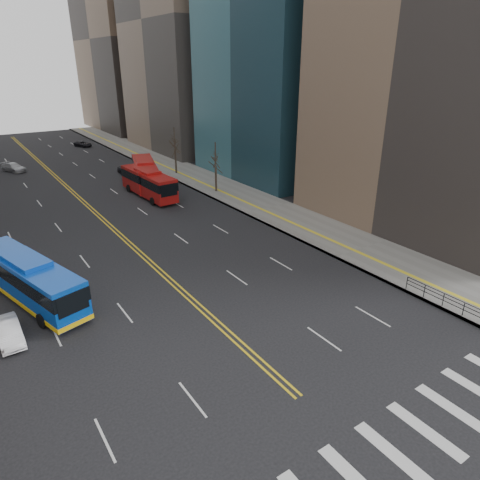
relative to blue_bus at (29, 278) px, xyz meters
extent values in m
plane|color=black|center=(9.64, -23.33, -1.83)|extent=(220.00, 220.00, 0.00)
cube|color=slate|center=(27.14, 21.67, -1.75)|extent=(7.00, 130.00, 0.15)
cube|color=silver|center=(10.82, -23.33, -1.82)|extent=(0.70, 4.00, 0.01)
cube|color=silver|center=(13.19, -23.33, -1.82)|extent=(0.70, 4.00, 0.01)
cube|color=silver|center=(15.55, -23.33, -1.82)|extent=(0.70, 4.00, 0.01)
cube|color=silver|center=(17.91, -23.33, -1.82)|extent=(0.70, 4.00, 0.01)
cube|color=gold|center=(9.44, 31.67, -1.82)|extent=(0.15, 100.00, 0.01)
cube|color=gold|center=(9.84, 31.67, -1.82)|extent=(0.15, 100.00, 0.01)
cube|color=#776252|center=(39.64, 47.67, 21.17)|extent=(20.00, 26.00, 46.00)
cube|color=brown|center=(38.64, 79.67, 19.17)|extent=(18.00, 30.00, 42.00)
cube|color=black|center=(23.94, -17.33, -0.68)|extent=(0.04, 6.00, 0.04)
cylinder|color=black|center=(23.94, -18.83, -1.18)|extent=(0.06, 0.06, 1.00)
cylinder|color=black|center=(23.94, -17.33, -1.18)|extent=(0.06, 0.06, 1.00)
cylinder|color=black|center=(23.94, -15.83, -1.18)|extent=(0.06, 0.06, 1.00)
cylinder|color=black|center=(23.94, -14.33, -1.18)|extent=(0.06, 0.06, 1.00)
cylinder|color=black|center=(25.64, 16.67, -0.08)|extent=(0.28, 0.28, 3.50)
cylinder|color=black|center=(25.64, 28.67, 0.05)|extent=(0.28, 0.28, 3.75)
cube|color=#0B40AD|center=(0.00, 0.00, -0.06)|extent=(5.64, 12.17, 2.84)
cube|color=black|center=(0.00, 0.00, 0.50)|extent=(5.70, 12.21, 1.02)
cube|color=#0B40AD|center=(0.00, 0.00, 1.46)|extent=(3.05, 4.56, 0.40)
cube|color=yellow|center=(0.00, 0.00, -1.28)|extent=(5.70, 12.21, 0.35)
cylinder|color=black|center=(-0.16, -4.02, -1.33)|extent=(0.56, 1.04, 1.00)
cylinder|color=black|center=(2.24, -3.34, -1.33)|extent=(0.56, 1.04, 1.00)
cylinder|color=black|center=(0.16, 4.02, -1.33)|extent=(0.56, 1.04, 1.00)
cube|color=#A71311|center=(17.38, 19.72, -0.03)|extent=(3.08, 11.26, 2.89)
cube|color=black|center=(17.38, 19.72, 0.53)|extent=(3.14, 11.29, 1.04)
cube|color=#A71311|center=(17.38, 19.72, 1.52)|extent=(2.22, 4.00, 0.40)
cylinder|color=black|center=(16.29, 16.09, -1.33)|extent=(0.35, 1.01, 1.00)
cylinder|color=black|center=(18.82, 16.22, -1.33)|extent=(0.35, 1.01, 1.00)
cylinder|color=black|center=(15.94, 23.22, -1.33)|extent=(0.35, 1.01, 1.00)
cylinder|color=black|center=(18.47, 23.35, -1.33)|extent=(0.35, 1.01, 1.00)
cube|color=#A71311|center=(18.97, 24.61, 0.06)|extent=(6.03, 12.05, 3.08)
cube|color=black|center=(18.97, 24.61, 0.65)|extent=(6.09, 12.09, 1.10)
cube|color=#A71311|center=(18.97, 24.61, 1.70)|extent=(3.26, 4.57, 0.40)
cylinder|color=black|center=(16.58, 21.39, -1.33)|extent=(0.58, 1.04, 1.00)
cylinder|color=black|center=(19.14, 20.61, -1.33)|extent=(0.58, 1.04, 1.00)
cylinder|color=black|center=(18.80, 28.61, -1.33)|extent=(0.58, 1.04, 1.00)
cylinder|color=black|center=(21.36, 27.82, -1.33)|extent=(0.58, 1.04, 1.00)
imported|color=white|center=(-2.16, -4.41, -1.18)|extent=(1.47, 3.95, 1.29)
imported|color=black|center=(19.52, 32.29, -1.10)|extent=(3.26, 4.61, 1.46)
imported|color=#AEAEB4|center=(4.93, 44.49, -1.16)|extent=(3.62, 5.00, 1.34)
imported|color=black|center=(19.95, 60.09, -1.26)|extent=(3.29, 4.49, 1.13)
camera|label=1|loc=(-2.66, -31.04, 14.42)|focal=32.00mm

